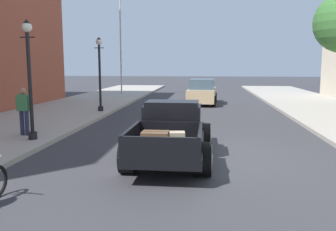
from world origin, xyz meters
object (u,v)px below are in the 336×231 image
(pedestrian_sidewalk_left, at_px, (24,108))
(street_lamp_near, at_px, (29,71))
(hotrod_truck_black, at_px, (172,131))
(street_lamp_far, at_px, (100,68))
(car_background_tan, at_px, (202,92))
(flagpole, at_px, (123,25))

(pedestrian_sidewalk_left, relative_size, street_lamp_near, 0.43)
(hotrod_truck_black, xyz_separation_m, street_lamp_far, (-4.63, 8.49, 1.63))
(car_background_tan, relative_size, pedestrian_sidewalk_left, 2.65)
(car_background_tan, bearing_deg, hotrod_truck_black, -92.70)
(car_background_tan, height_order, pedestrian_sidewalk_left, pedestrian_sidewalk_left)
(hotrod_truck_black, bearing_deg, car_background_tan, 87.30)
(car_background_tan, bearing_deg, flagpole, 139.87)
(pedestrian_sidewalk_left, relative_size, flagpole, 0.18)
(street_lamp_far, bearing_deg, pedestrian_sidewalk_left, -95.93)
(hotrod_truck_black, bearing_deg, street_lamp_far, 118.60)
(hotrod_truck_black, distance_m, car_background_tan, 13.78)
(hotrod_truck_black, height_order, street_lamp_far, street_lamp_far)
(street_lamp_far, distance_m, flagpole, 11.36)
(street_lamp_near, distance_m, flagpole, 18.40)
(car_background_tan, distance_m, street_lamp_far, 7.63)
(hotrod_truck_black, height_order, pedestrian_sidewalk_left, pedestrian_sidewalk_left)
(flagpole, bearing_deg, hotrod_truck_black, -73.03)
(car_background_tan, xyz_separation_m, flagpole, (-6.53, 5.50, 5.00))
(car_background_tan, distance_m, street_lamp_near, 13.75)
(street_lamp_near, distance_m, street_lamp_far, 7.28)
(pedestrian_sidewalk_left, height_order, street_lamp_near, street_lamp_near)
(street_lamp_near, bearing_deg, street_lamp_far, 89.31)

